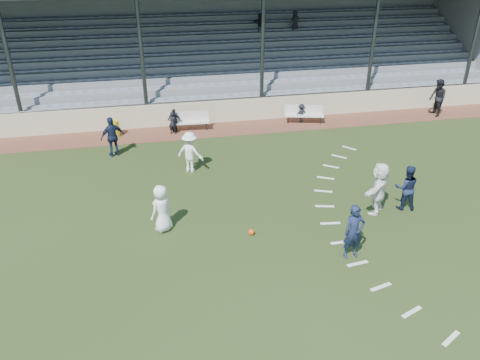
# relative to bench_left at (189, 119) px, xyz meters

# --- Properties ---
(ground) EXTENTS (90.00, 90.00, 0.00)m
(ground) POSITION_rel_bench_left_xyz_m (0.96, -10.72, -0.58)
(ground) COLOR #253515
(ground) RESTS_ON ground
(cinder_track) EXTENTS (34.00, 2.00, 0.02)m
(cinder_track) POSITION_rel_bench_left_xyz_m (0.96, -0.22, -0.57)
(cinder_track) COLOR brown
(cinder_track) RESTS_ON ground
(retaining_wall) EXTENTS (34.00, 0.18, 1.20)m
(retaining_wall) POSITION_rel_bench_left_xyz_m (0.96, 0.83, 0.02)
(retaining_wall) COLOR beige
(retaining_wall) RESTS_ON ground
(bench_left) EXTENTS (2.02, 0.57, 0.95)m
(bench_left) POSITION_rel_bench_left_xyz_m (0.00, 0.00, 0.00)
(bench_left) COLOR beige
(bench_left) RESTS_ON cinder_track
(bench_right) EXTENTS (2.04, 0.92, 0.95)m
(bench_right) POSITION_rel_bench_left_xyz_m (6.00, -0.16, 0.00)
(bench_right) COLOR beige
(bench_right) RESTS_ON cinder_track
(trash_bin) EXTENTS (0.50, 0.50, 0.80)m
(trash_bin) POSITION_rel_bench_left_xyz_m (-3.70, -0.12, -0.16)
(trash_bin) COLOR gold
(trash_bin) RESTS_ON cinder_track
(football) EXTENTS (0.20, 0.20, 0.20)m
(football) POSITION_rel_bench_left_xyz_m (1.05, -9.70, -0.48)
(football) COLOR #EF440E
(football) RESTS_ON ground
(player_white_lead) EXTENTS (0.97, 0.93, 1.68)m
(player_white_lead) POSITION_rel_bench_left_xyz_m (-1.80, -8.83, 0.26)
(player_white_lead) COLOR white
(player_white_lead) RESTS_ON ground
(player_navy_lead) EXTENTS (0.67, 0.46, 1.79)m
(player_navy_lead) POSITION_rel_bench_left_xyz_m (3.84, -11.44, 0.31)
(player_navy_lead) COLOR #151E3C
(player_navy_lead) RESTS_ON ground
(player_navy_mid) EXTENTS (0.96, 0.83, 1.70)m
(player_navy_mid) POSITION_rel_bench_left_xyz_m (6.85, -9.13, 0.27)
(player_navy_mid) COLOR #151E3C
(player_navy_mid) RESTS_ON ground
(player_white_wing) EXTENTS (1.31, 1.15, 1.76)m
(player_white_wing) POSITION_rel_bench_left_xyz_m (-0.43, -4.64, 0.30)
(player_white_wing) COLOR white
(player_white_wing) RESTS_ON ground
(player_navy_wing) EXTENTS (1.16, 0.82, 1.83)m
(player_navy_wing) POSITION_rel_bench_left_xyz_m (-3.62, -2.38, 0.33)
(player_navy_wing) COLOR #151E3C
(player_navy_wing) RESTS_ON ground
(player_white_back) EXTENTS (1.61, 1.71, 1.93)m
(player_white_back) POSITION_rel_bench_left_xyz_m (5.76, -9.14, 0.38)
(player_white_back) COLOR white
(player_white_back) RESTS_ON ground
(official) EXTENTS (0.80, 1.01, 2.00)m
(official) POSITION_rel_bench_left_xyz_m (13.39, -0.53, 0.43)
(official) COLOR black
(official) RESTS_ON cinder_track
(sub_left_near) EXTENTS (0.46, 0.33, 1.15)m
(sub_left_near) POSITION_rel_bench_left_xyz_m (-0.86, -0.35, 0.01)
(sub_left_near) COLOR black
(sub_left_near) RESTS_ON cinder_track
(sub_left_far) EXTENTS (0.75, 0.46, 1.19)m
(sub_left_far) POSITION_rel_bench_left_xyz_m (-0.74, -0.08, 0.03)
(sub_left_far) COLOR black
(sub_left_far) RESTS_ON cinder_track
(sub_right) EXTENTS (0.66, 0.40, 1.00)m
(sub_right) POSITION_rel_bench_left_xyz_m (5.88, -0.08, -0.06)
(sub_right) COLOR black
(sub_right) RESTS_ON cinder_track
(grandstand) EXTENTS (34.60, 9.00, 6.61)m
(grandstand) POSITION_rel_bench_left_xyz_m (0.97, 5.55, 1.62)
(grandstand) COLOR gray
(grandstand) RESTS_ON ground
(penalty_arc) EXTENTS (3.89, 14.63, 0.01)m
(penalty_arc) POSITION_rel_bench_left_xyz_m (5.08, -10.72, -0.58)
(penalty_arc) COLOR silver
(penalty_arc) RESTS_ON ground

